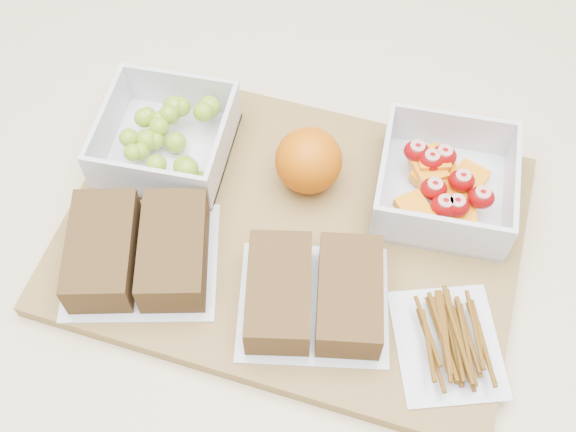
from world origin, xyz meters
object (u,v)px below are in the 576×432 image
(cutting_board, at_px, (291,234))
(sandwich_bag_left, at_px, (139,251))
(grape_container, at_px, (168,138))
(pretzel_bag, at_px, (450,339))
(orange, at_px, (309,161))
(fruit_container, at_px, (444,184))
(sandwich_bag_center, at_px, (314,294))

(cutting_board, bearing_deg, sandwich_bag_left, -148.58)
(grape_container, bearing_deg, cutting_board, -25.45)
(cutting_board, height_order, grape_container, grape_container)
(pretzel_bag, bearing_deg, cutting_board, 150.70)
(pretzel_bag, bearing_deg, grape_container, 152.49)
(orange, height_order, pretzel_bag, orange)
(fruit_container, bearing_deg, sandwich_bag_left, -154.01)
(fruit_container, bearing_deg, cutting_board, -153.88)
(sandwich_bag_left, distance_m, sandwich_bag_center, 0.16)
(cutting_board, relative_size, sandwich_bag_left, 2.64)
(orange, bearing_deg, sandwich_bag_left, -137.59)
(sandwich_bag_left, relative_size, pretzel_bag, 1.26)
(cutting_board, xyz_separation_m, sandwich_bag_center, (0.03, -0.07, 0.03))
(fruit_container, distance_m, sandwich_bag_left, 0.29)
(cutting_board, xyz_separation_m, sandwich_bag_left, (-0.13, -0.06, 0.03))
(sandwich_bag_center, bearing_deg, fruit_container, 54.15)
(grape_container, distance_m, fruit_container, 0.27)
(cutting_board, bearing_deg, pretzel_bag, -23.74)
(sandwich_bag_left, distance_m, pretzel_bag, 0.28)
(orange, bearing_deg, cutting_board, -94.41)
(cutting_board, distance_m, fruit_container, 0.15)
(orange, relative_size, pretzel_bag, 0.51)
(pretzel_bag, bearing_deg, sandwich_bag_center, 173.12)
(fruit_container, height_order, sandwich_bag_center, fruit_container)
(cutting_board, relative_size, fruit_container, 3.37)
(cutting_board, height_order, pretzel_bag, pretzel_bag)
(grape_container, xyz_separation_m, orange, (0.14, -0.01, 0.01))
(cutting_board, distance_m, pretzel_bag, 0.18)
(orange, distance_m, pretzel_bag, 0.21)
(cutting_board, relative_size, orange, 6.54)
(grape_container, height_order, pretzel_bag, grape_container)
(orange, distance_m, sandwich_bag_center, 0.13)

